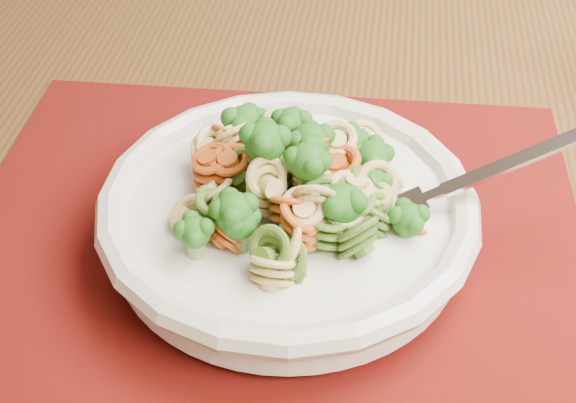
{
  "coord_description": "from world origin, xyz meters",
  "views": [
    {
      "loc": [
        -0.66,
        -0.06,
        1.17
      ],
      "look_at": [
        -0.66,
        0.33,
        0.83
      ],
      "focal_mm": 50.0,
      "sensor_mm": 36.0,
      "label": 1
    }
  ],
  "objects": [
    {
      "name": "dining_table",
      "position": [
        -0.66,
        0.5,
        0.68
      ],
      "size": [
        1.6,
        1.15,
        0.78
      ],
      "rotation": [
        0.0,
        0.0,
        -0.13
      ],
      "color": "#553718",
      "rests_on": "ground"
    },
    {
      "name": "fork",
      "position": [
        -0.58,
        0.32,
        0.83
      ],
      "size": [
        0.18,
        0.06,
        0.08
      ],
      "primitive_type": null,
      "rotation": [
        0.0,
        -0.35,
        0.2
      ],
      "color": "silver",
      "rests_on": "pasta_bowl"
    },
    {
      "name": "pasta_broccoli_heap",
      "position": [
        -0.66,
        0.33,
        0.83
      ],
      "size": [
        0.21,
        0.21,
        0.06
      ],
      "primitive_type": null,
      "color": "tan",
      "rests_on": "pasta_bowl"
    },
    {
      "name": "pasta_bowl",
      "position": [
        -0.66,
        0.33,
        0.82
      ],
      "size": [
        0.25,
        0.25,
        0.05
      ],
      "color": "silver",
      "rests_on": "placemat"
    },
    {
      "name": "placemat",
      "position": [
        -0.67,
        0.35,
        0.79
      ],
      "size": [
        0.46,
        0.38,
        0.0
      ],
      "primitive_type": "cube",
      "rotation": [
        0.0,
        0.0,
        -0.1
      ],
      "color": "#5B1203",
      "rests_on": "dining_table"
    }
  ]
}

